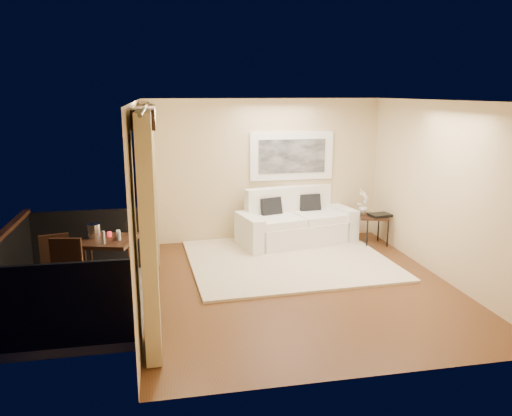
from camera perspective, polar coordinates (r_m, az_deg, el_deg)
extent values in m
plane|color=brown|center=(7.56, 4.91, -8.80)|extent=(5.00, 5.00, 0.00)
plane|color=white|center=(7.01, 5.35, 12.11)|extent=(5.00, 5.00, 0.00)
plane|color=#D2B98D|center=(9.55, 0.97, 4.31)|extent=(4.50, 0.00, 4.50)
plane|color=#D2B98D|center=(4.89, 13.26, -4.73)|extent=(4.50, 0.00, 4.50)
plane|color=#D2B98D|center=(8.08, 20.66, 1.82)|extent=(0.00, 5.00, 5.00)
plane|color=#D2B98D|center=(8.71, -12.77, 3.12)|extent=(0.00, 2.70, 2.70)
plane|color=#D2B98D|center=(5.11, -13.78, -3.99)|extent=(0.00, 2.70, 2.70)
plane|color=#D2B98D|center=(6.74, -13.68, 10.49)|extent=(0.00, 2.40, 2.40)
cube|color=black|center=(6.74, -12.63, 10.28)|extent=(0.28, 2.40, 0.22)
cube|color=#605B56|center=(7.42, -19.64, -10.51)|extent=(1.80, 2.60, 0.12)
cube|color=black|center=(7.41, -26.59, -6.55)|extent=(0.06, 2.60, 1.00)
cube|color=black|center=(8.42, -18.71, -3.56)|extent=(1.80, 0.06, 1.00)
cube|color=black|center=(6.05, -21.77, -10.40)|extent=(1.80, 0.06, 1.00)
cube|color=black|center=(7.26, -27.01, -2.68)|extent=(0.10, 2.60, 0.06)
cube|color=tan|center=(8.42, -11.85, 2.61)|extent=(0.16, 0.75, 2.62)
cube|color=tan|center=(5.40, -12.15, -3.31)|extent=(0.16, 0.75, 2.62)
cylinder|color=#4C473F|center=(6.74, -12.51, 11.23)|extent=(0.04, 4.80, 0.04)
cube|color=white|center=(9.61, 4.11, 5.96)|extent=(1.62, 0.05, 0.92)
cube|color=black|center=(9.58, 4.16, 5.93)|extent=(1.30, 0.02, 0.64)
cube|color=beige|center=(8.58, 3.70, -5.91)|extent=(3.43, 3.02, 0.04)
cube|color=white|center=(9.47, 4.67, -2.84)|extent=(1.91, 1.27, 0.43)
cube|color=white|center=(9.68, 3.73, -0.01)|extent=(1.76, 0.59, 0.85)
cube|color=white|center=(9.05, -0.72, -2.88)|extent=(0.44, 0.96, 0.64)
cube|color=white|center=(9.91, 9.61, -1.64)|extent=(0.44, 0.96, 0.64)
cube|color=white|center=(9.18, 2.45, -1.45)|extent=(0.98, 0.98, 0.14)
cube|color=white|center=(9.56, 7.04, -0.94)|extent=(0.98, 0.98, 0.14)
cube|color=black|center=(9.34, 1.78, -0.08)|extent=(0.45, 0.30, 0.42)
cube|color=black|center=(9.71, 6.21, 0.36)|extent=(0.43, 0.23, 0.42)
cube|color=black|center=(9.59, 13.30, -0.96)|extent=(0.65, 0.65, 0.04)
cylinder|color=black|center=(9.39, 12.58, -2.97)|extent=(0.03, 0.03, 0.52)
cylinder|color=black|center=(9.56, 14.83, -2.81)|extent=(0.03, 0.03, 0.52)
cylinder|color=black|center=(9.76, 11.63, -2.32)|extent=(0.03, 0.03, 0.52)
cylinder|color=black|center=(9.92, 13.81, -2.18)|extent=(0.03, 0.03, 0.52)
cube|color=black|center=(9.54, 13.99, -0.79)|extent=(0.42, 0.34, 0.05)
imported|color=white|center=(9.56, 12.18, 0.68)|extent=(0.31, 0.30, 0.49)
cube|color=black|center=(7.26, -16.53, -3.64)|extent=(0.86, 0.86, 0.05)
cylinder|color=black|center=(7.16, -18.78, -7.53)|extent=(0.04, 0.04, 0.76)
cylinder|color=black|center=(7.10, -14.23, -7.39)|extent=(0.04, 0.04, 0.76)
cylinder|color=black|center=(7.68, -18.25, -6.06)|extent=(0.04, 0.04, 0.76)
cylinder|color=black|center=(7.63, -14.02, -5.91)|extent=(0.04, 0.04, 0.76)
cube|color=black|center=(7.71, -21.90, -5.98)|extent=(0.47, 0.47, 0.05)
cube|color=black|center=(7.47, -21.99, -4.70)|extent=(0.39, 0.13, 0.51)
cylinder|color=black|center=(7.93, -20.67, -7.01)|extent=(0.03, 0.03, 0.40)
cylinder|color=black|center=(7.93, -22.97, -7.23)|extent=(0.03, 0.03, 0.40)
cylinder|color=black|center=(7.63, -20.50, -7.79)|extent=(0.03, 0.03, 0.40)
cylinder|color=black|center=(7.63, -22.90, -8.02)|extent=(0.03, 0.03, 0.40)
cube|color=black|center=(6.95, -21.17, -7.77)|extent=(0.48, 0.48, 0.05)
cube|color=black|center=(7.04, -20.83, -5.36)|extent=(0.42, 0.12, 0.54)
cylinder|color=black|center=(6.95, -22.79, -9.98)|extent=(0.03, 0.03, 0.42)
cylinder|color=black|center=(6.84, -20.13, -10.13)|extent=(0.03, 0.03, 0.42)
cylinder|color=black|center=(7.24, -21.84, -8.97)|extent=(0.03, 0.03, 0.42)
cylinder|color=black|center=(7.13, -19.28, -9.09)|extent=(0.03, 0.03, 0.42)
cylinder|color=silver|center=(7.35, -18.03, -2.51)|extent=(0.18, 0.18, 0.20)
cylinder|color=red|center=(7.36, -16.40, -2.89)|extent=(0.06, 0.06, 0.07)
cylinder|color=white|center=(7.02, -17.02, -3.25)|extent=(0.04, 0.04, 0.18)
cylinder|color=silver|center=(7.15, -15.43, -3.10)|extent=(0.06, 0.06, 0.12)
cylinder|color=silver|center=(7.23, -15.45, -2.90)|extent=(0.06, 0.06, 0.12)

